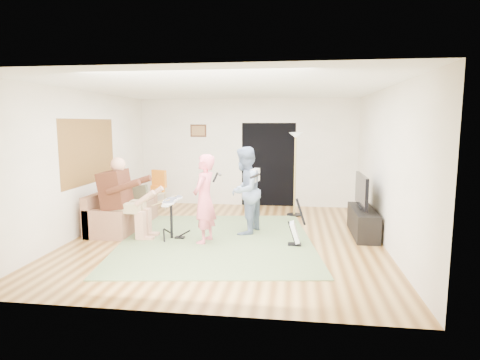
{
  "coord_description": "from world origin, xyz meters",
  "views": [
    {
      "loc": [
        1.19,
        -7.08,
        2.1
      ],
      "look_at": [
        0.19,
        0.3,
        1.04
      ],
      "focal_mm": 30.0,
      "sensor_mm": 36.0,
      "label": 1
    }
  ],
  "objects_px": {
    "dining_chair": "(155,197)",
    "tv_cabinet": "(363,222)",
    "torchiere_lamp": "(295,159)",
    "drum_kit": "(171,221)",
    "guitarist": "(245,191)",
    "sofa": "(120,215)",
    "television": "(362,190)",
    "singer": "(204,199)",
    "guitar_spare": "(295,232)"
  },
  "relations": [
    {
      "from": "sofa",
      "to": "guitar_spare",
      "type": "height_order",
      "value": "guitar_spare"
    },
    {
      "from": "guitar_spare",
      "to": "drum_kit",
      "type": "bearing_deg",
      "value": 177.17
    },
    {
      "from": "drum_kit",
      "to": "singer",
      "type": "xyz_separation_m",
      "value": [
        0.65,
        -0.15,
        0.45
      ]
    },
    {
      "from": "guitar_spare",
      "to": "tv_cabinet",
      "type": "bearing_deg",
      "value": 33.75
    },
    {
      "from": "drum_kit",
      "to": "sofa",
      "type": "bearing_deg",
      "value": 153.16
    },
    {
      "from": "sofa",
      "to": "torchiere_lamp",
      "type": "distance_m",
      "value": 3.96
    },
    {
      "from": "sofa",
      "to": "guitar_spare",
      "type": "bearing_deg",
      "value": -12.19
    },
    {
      "from": "guitar_spare",
      "to": "tv_cabinet",
      "type": "relative_size",
      "value": 0.59
    },
    {
      "from": "singer",
      "to": "torchiere_lamp",
      "type": "relative_size",
      "value": 0.83
    },
    {
      "from": "dining_chair",
      "to": "tv_cabinet",
      "type": "height_order",
      "value": "dining_chair"
    },
    {
      "from": "guitarist",
      "to": "tv_cabinet",
      "type": "xyz_separation_m",
      "value": [
        2.23,
        0.19,
        -0.58
      ]
    },
    {
      "from": "drum_kit",
      "to": "torchiere_lamp",
      "type": "xyz_separation_m",
      "value": [
        2.22,
        2.18,
        0.96
      ]
    },
    {
      "from": "singer",
      "to": "guitar_spare",
      "type": "xyz_separation_m",
      "value": [
        1.58,
        0.04,
        -0.55
      ]
    },
    {
      "from": "torchiere_lamp",
      "to": "singer",
      "type": "bearing_deg",
      "value": -123.89
    },
    {
      "from": "guitarist",
      "to": "singer",
      "type": "bearing_deg",
      "value": -26.34
    },
    {
      "from": "drum_kit",
      "to": "guitar_spare",
      "type": "bearing_deg",
      "value": -2.83
    },
    {
      "from": "sofa",
      "to": "singer",
      "type": "distance_m",
      "value": 2.16
    },
    {
      "from": "drum_kit",
      "to": "tv_cabinet",
      "type": "distance_m",
      "value": 3.58
    },
    {
      "from": "torchiere_lamp",
      "to": "tv_cabinet",
      "type": "relative_size",
      "value": 1.35
    },
    {
      "from": "singer",
      "to": "guitarist",
      "type": "xyz_separation_m",
      "value": [
        0.62,
        0.69,
        0.05
      ]
    },
    {
      "from": "torchiere_lamp",
      "to": "dining_chair",
      "type": "height_order",
      "value": "torchiere_lamp"
    },
    {
      "from": "sofa",
      "to": "torchiere_lamp",
      "type": "height_order",
      "value": "torchiere_lamp"
    },
    {
      "from": "sofa",
      "to": "drum_kit",
      "type": "bearing_deg",
      "value": -26.84
    },
    {
      "from": "sofa",
      "to": "guitar_spare",
      "type": "distance_m",
      "value": 3.6
    },
    {
      "from": "torchiere_lamp",
      "to": "tv_cabinet",
      "type": "distance_m",
      "value": 2.2
    },
    {
      "from": "guitarist",
      "to": "torchiere_lamp",
      "type": "relative_size",
      "value": 0.88
    },
    {
      "from": "torchiere_lamp",
      "to": "dining_chair",
      "type": "xyz_separation_m",
      "value": [
        -3.31,
        0.01,
        -0.94
      ]
    },
    {
      "from": "sofa",
      "to": "singer",
      "type": "xyz_separation_m",
      "value": [
        1.94,
        -0.8,
        0.53
      ]
    },
    {
      "from": "drum_kit",
      "to": "guitarist",
      "type": "height_order",
      "value": "guitarist"
    },
    {
      "from": "television",
      "to": "guitarist",
      "type": "bearing_deg",
      "value": -175.05
    },
    {
      "from": "drum_kit",
      "to": "torchiere_lamp",
      "type": "distance_m",
      "value": 3.26
    },
    {
      "from": "sofa",
      "to": "torchiere_lamp",
      "type": "bearing_deg",
      "value": 23.65
    },
    {
      "from": "drum_kit",
      "to": "tv_cabinet",
      "type": "xyz_separation_m",
      "value": [
        3.5,
        0.73,
        -0.08
      ]
    },
    {
      "from": "drum_kit",
      "to": "singer",
      "type": "relative_size",
      "value": 0.48
    },
    {
      "from": "guitar_spare",
      "to": "dining_chair",
      "type": "xyz_separation_m",
      "value": [
        -3.33,
        2.3,
        0.11
      ]
    },
    {
      "from": "singer",
      "to": "guitarist",
      "type": "height_order",
      "value": "guitarist"
    },
    {
      "from": "drum_kit",
      "to": "guitar_spare",
      "type": "distance_m",
      "value": 2.24
    },
    {
      "from": "torchiere_lamp",
      "to": "television",
      "type": "height_order",
      "value": "torchiere_lamp"
    },
    {
      "from": "sofa",
      "to": "guitar_spare",
      "type": "relative_size",
      "value": 2.28
    },
    {
      "from": "singer",
      "to": "television",
      "type": "relative_size",
      "value": 1.38
    },
    {
      "from": "guitar_spare",
      "to": "guitarist",
      "type": "bearing_deg",
      "value": 145.68
    },
    {
      "from": "drum_kit",
      "to": "torchiere_lamp",
      "type": "height_order",
      "value": "torchiere_lamp"
    },
    {
      "from": "guitarist",
      "to": "television",
      "type": "distance_m",
      "value": 2.19
    },
    {
      "from": "television",
      "to": "torchiere_lamp",
      "type": "bearing_deg",
      "value": 130.4
    },
    {
      "from": "singer",
      "to": "dining_chair",
      "type": "xyz_separation_m",
      "value": [
        -1.74,
        2.34,
        -0.43
      ]
    },
    {
      "from": "sofa",
      "to": "guitarist",
      "type": "xyz_separation_m",
      "value": [
        2.56,
        -0.1,
        0.57
      ]
    },
    {
      "from": "guitar_spare",
      "to": "television",
      "type": "height_order",
      "value": "television"
    },
    {
      "from": "drum_kit",
      "to": "guitar_spare",
      "type": "height_order",
      "value": "guitar_spare"
    },
    {
      "from": "drum_kit",
      "to": "dining_chair",
      "type": "height_order",
      "value": "dining_chair"
    },
    {
      "from": "dining_chair",
      "to": "tv_cabinet",
      "type": "distance_m",
      "value": 4.82
    }
  ]
}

